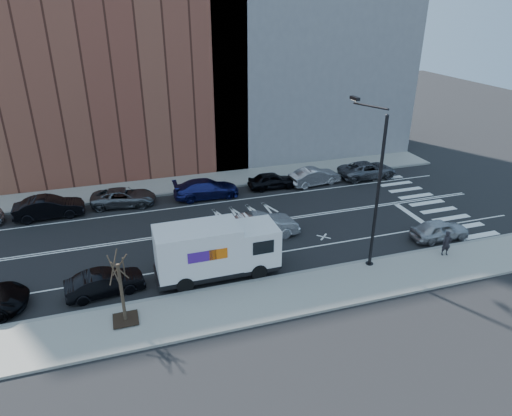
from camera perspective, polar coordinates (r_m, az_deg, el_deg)
ground at (r=31.53m, az=-4.05°, el=-2.49°), size 120.00×120.00×0.00m
sidewalk_near at (r=24.27m, az=1.09°, el=-11.43°), size 44.00×3.60×0.15m
sidewalk_far at (r=39.37m, az=-7.17°, el=3.22°), size 44.00×3.60×0.15m
curb_near at (r=25.66m, az=-0.21°, el=-9.16°), size 44.00×0.25×0.17m
curb_far at (r=37.73m, az=-6.64°, el=2.28°), size 44.00×0.25×0.17m
crosswalk at (r=38.14m, az=19.95°, el=1.01°), size 3.00×14.00×0.01m
road_markings at (r=31.53m, az=-4.05°, el=-2.48°), size 40.00×8.60×0.01m
bldg_brick at (r=43.08m, az=-20.96°, el=18.71°), size 26.00×10.00×22.00m
bldg_concrete at (r=46.71m, az=5.94°, el=22.92°), size 20.00×10.00×26.00m
streetlight at (r=26.13m, az=14.53°, el=3.02°), size 0.44×4.02×9.34m
street_tree at (r=22.93m, az=-16.34°, el=-10.79°), size 1.20×1.20×3.75m
fedex_van at (r=25.59m, az=-5.04°, el=-5.20°), size 6.97×2.51×3.18m
far_parked_b at (r=35.86m, az=-24.47°, el=0.08°), size 4.78×1.77×1.56m
far_parked_c at (r=36.03m, az=-16.22°, el=1.30°), size 5.04×2.83×1.33m
far_parked_d at (r=36.19m, az=-6.24°, el=2.43°), size 5.17×2.19×1.49m
far_parked_e at (r=37.81m, az=2.02°, el=3.46°), size 4.04×1.74×1.36m
far_parked_f at (r=38.86m, az=7.35°, el=3.94°), size 4.55×2.06×1.45m
far_parked_g at (r=41.27m, az=13.76°, el=4.65°), size 5.12×2.38×1.42m
driving_sedan at (r=29.76m, az=0.53°, el=-2.37°), size 5.24×2.34×1.67m
near_parked_rear_a at (r=25.79m, az=-18.38°, el=-8.86°), size 4.19×1.88×1.33m
near_parked_front at (r=32.08m, az=21.97°, el=-2.54°), size 3.90×1.59×1.33m
pedestrian at (r=29.92m, az=22.73°, el=-4.10°), size 0.63×0.47×1.57m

